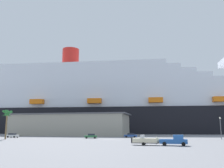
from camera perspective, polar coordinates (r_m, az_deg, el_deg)
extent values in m
plane|color=gray|center=(107.11, 1.52, -12.18)|extent=(600.00, 600.00, 0.00)
cube|color=black|center=(154.21, 3.45, -8.68)|extent=(250.43, 32.31, 15.56)
cube|color=white|center=(154.73, 3.41, -5.27)|extent=(220.38, 29.67, 2.84)
cube|color=white|center=(155.40, 1.55, -4.25)|extent=(206.40, 29.15, 2.84)
cube|color=white|center=(156.28, -0.28, -3.24)|extent=(194.34, 28.44, 2.84)
cube|color=white|center=(157.37, -2.09, -2.23)|extent=(187.42, 28.14, 2.84)
cube|color=white|center=(158.65, -3.87, -1.24)|extent=(179.05, 27.77, 2.84)
cube|color=white|center=(160.14, -5.62, -0.27)|extent=(167.12, 27.12, 2.84)
cube|color=white|center=(161.81, -7.33, 0.68)|extent=(161.06, 26.45, 2.84)
cube|color=white|center=(163.67, -9.00, 1.62)|extent=(153.56, 25.79, 2.84)
cube|color=white|center=(165.71, -10.64, 2.53)|extent=(146.00, 25.39, 2.84)
cube|color=white|center=(167.93, -12.24, 3.41)|extent=(139.64, 25.08, 2.84)
cylinder|color=red|center=(167.55, -9.70, 6.02)|extent=(11.21, 11.21, 12.22)
cube|color=orange|center=(152.00, -17.25, -3.98)|extent=(8.02, 3.24, 2.80)
cube|color=orange|center=(141.27, -4.15, -3.98)|extent=(8.02, 3.24, 2.80)
cube|color=orange|center=(138.79, 10.22, -3.73)|extent=(8.02, 3.24, 2.80)
cube|color=orange|center=(145.00, 24.20, -3.27)|extent=(8.02, 3.24, 2.80)
cube|color=gray|center=(115.92, -9.75, -9.57)|extent=(54.05, 24.74, 9.37)
cube|color=#4C4C51|center=(116.07, -9.67, -7.11)|extent=(56.21, 25.72, 0.60)
cube|color=#2659A5|center=(53.09, 14.24, -12.97)|extent=(5.82, 2.73, 0.90)
cube|color=#2659A5|center=(53.05, 15.31, -11.95)|extent=(2.24, 2.09, 0.90)
cube|color=#26333F|center=(53.06, 16.05, -12.01)|extent=(0.32, 1.68, 0.63)
cylinder|color=black|center=(54.13, 16.40, -13.29)|extent=(0.83, 0.38, 0.80)
cylinder|color=black|center=(52.13, 16.46, -13.42)|extent=(0.83, 0.38, 0.80)
cylinder|color=black|center=(54.16, 12.32, -13.46)|extent=(0.83, 0.38, 0.80)
cylinder|color=black|center=(52.16, 12.23, -13.60)|extent=(0.83, 0.38, 0.80)
cube|color=#595960|center=(53.49, 7.76, -13.57)|extent=(5.84, 2.38, 0.16)
cube|color=#595960|center=(53.19, 11.45, -13.48)|extent=(1.86, 0.37, 0.10)
cylinder|color=black|center=(54.43, 7.61, -13.67)|extent=(0.66, 0.30, 0.64)
cylinder|color=black|center=(52.63, 7.36, -13.80)|extent=(0.66, 0.30, 0.64)
cube|color=beige|center=(53.46, 7.75, -13.00)|extent=(5.36, 2.49, 0.90)
cone|color=beige|center=(53.19, 11.02, -12.92)|extent=(1.41, 1.78, 1.64)
cube|color=silver|center=(53.49, 7.17, -12.15)|extent=(0.93, 1.10, 0.70)
cube|color=black|center=(53.87, 4.73, -13.04)|extent=(0.42, 0.54, 1.10)
cylinder|color=brown|center=(86.54, -23.63, -9.16)|extent=(0.49, 0.49, 8.02)
cone|color=#287233|center=(86.40, -23.23, -6.45)|extent=(1.21, 3.34, 1.91)
cone|color=#287233|center=(86.79, -23.18, -6.47)|extent=(2.63, 2.40, 2.72)
cone|color=#287233|center=(87.05, -23.39, -6.46)|extent=(3.11, 1.72, 2.45)
cone|color=#287233|center=(86.98, -23.59, -6.45)|extent=(1.89, 3.10, 2.41)
cone|color=#287233|center=(86.66, -23.70, -6.43)|extent=(2.11, 2.98, 2.49)
cone|color=#287233|center=(86.33, -23.58, -6.42)|extent=(3.30, 0.97, 1.97)
cone|color=#287233|center=(86.26, -23.38, -6.44)|extent=(2.82, 2.58, 2.31)
sphere|color=#287233|center=(86.65, -23.44, -6.51)|extent=(1.10, 1.10, 1.10)
cylinder|color=slate|center=(85.77, 24.21, -9.63)|extent=(0.20, 0.20, 6.47)
sphere|color=#F9F2CC|center=(85.83, 24.04, -7.31)|extent=(0.56, 0.56, 0.56)
cube|color=#264C99|center=(93.36, 4.38, -12.03)|extent=(4.82, 1.92, 0.70)
cube|color=#1E232D|center=(93.32, 4.52, -11.64)|extent=(2.72, 1.68, 0.55)
cylinder|color=black|center=(92.61, 3.35, -12.27)|extent=(0.67, 0.24, 0.66)
cylinder|color=black|center=(94.39, 3.44, -12.23)|extent=(0.67, 0.24, 0.66)
cylinder|color=black|center=(92.38, 5.33, -12.25)|extent=(0.67, 0.24, 0.66)
cylinder|color=black|center=(94.16, 5.40, -12.21)|extent=(0.67, 0.24, 0.66)
cube|color=#2D723F|center=(85.78, -5.02, -12.18)|extent=(4.54, 2.54, 0.70)
cube|color=#1E232D|center=(85.76, -4.87, -11.77)|extent=(2.65, 2.03, 0.55)
cylinder|color=black|center=(84.94, -6.02, -12.42)|extent=(0.69, 0.33, 0.66)
cylinder|color=black|center=(86.75, -5.96, -12.38)|extent=(0.69, 0.33, 0.66)
cylinder|color=black|center=(84.86, -4.06, -12.45)|extent=(0.69, 0.33, 0.66)
cylinder|color=black|center=(86.67, -4.05, -12.41)|extent=(0.69, 0.33, 0.66)
cube|color=white|center=(99.88, -22.31, -11.19)|extent=(4.49, 2.50, 0.70)
cube|color=#1E232D|center=(99.99, -22.38, -10.83)|extent=(2.62, 2.01, 0.55)
cylinder|color=black|center=(99.75, -21.35, -11.46)|extent=(0.69, 0.33, 0.66)
cylinder|color=black|center=(98.31, -22.01, -11.44)|extent=(0.69, 0.33, 0.66)
cylinder|color=black|center=(101.47, -22.63, -11.34)|extent=(0.69, 0.33, 0.66)
cylinder|color=black|center=(100.05, -23.30, -11.32)|extent=(0.69, 0.33, 0.66)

